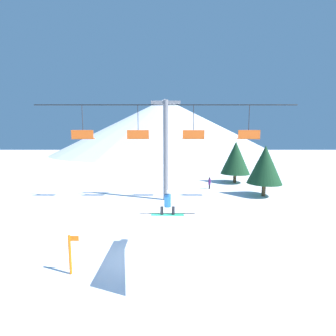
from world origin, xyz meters
name	(u,v)px	position (x,y,z in m)	size (l,w,h in m)	color
ground_plane	(142,254)	(0.00, 0.00, 0.00)	(220.00, 220.00, 0.00)	white
mountain_ridge	(166,126)	(0.00, 79.14, 10.42)	(81.98, 81.98, 20.84)	silver
snow_ramp	(168,247)	(1.16, -0.93, 0.81)	(2.68, 3.60, 1.62)	white
snowboarder	(168,203)	(1.18, 0.58, 2.19)	(1.52, 0.31, 1.20)	#1E9E6B
chairlift	(167,142)	(1.02, 9.28, 4.97)	(21.52, 0.44, 8.34)	slate
pine_tree_near	(266,165)	(9.96, 10.61, 2.87)	(3.05, 3.05, 4.61)	#4C3823
pine_tree_far	(236,158)	(9.24, 17.11, 3.01)	(3.42, 3.42, 4.95)	#4C3823
trail_marker	(71,253)	(-2.49, -1.49, 0.83)	(0.41, 0.10, 1.55)	orange
distant_skier	(210,183)	(5.56, 13.65, 0.67)	(0.24, 0.24, 1.23)	black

